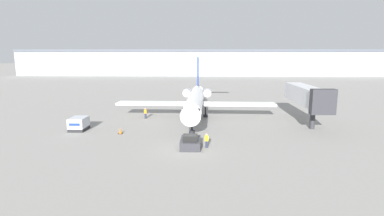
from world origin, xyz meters
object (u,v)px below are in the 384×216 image
Objects in this scene: airplane_main at (195,100)px; jet_bridge at (307,96)px; traffic_cone_left at (120,131)px; worker_by_wing at (145,113)px; luggage_cart at (79,124)px; worker_near_tug at (207,140)px; pushback_tug at (190,142)px.

jet_bridge is (17.15, -4.16, 1.35)m from airplane_main.
jet_bridge is at bearing 13.64° from traffic_cone_left.
traffic_cone_left is (-1.63, -9.81, -0.56)m from worker_by_wing.
luggage_cart is 3.67× the size of traffic_cone_left.
airplane_main is 33.48× the size of traffic_cone_left.
worker_near_tug is 13.05m from traffic_cone_left.
airplane_main reaches higher than luggage_cart.
pushback_tug is at bearing -144.60° from jet_bridge.
worker_near_tug is at bearing -84.23° from airplane_main.
traffic_cone_left is 0.06× the size of jet_bridge.
pushback_tug is 21.62m from jet_bridge.
airplane_main is 15.85× the size of worker_near_tug.
airplane_main reaches higher than jet_bridge.
traffic_cone_left is at bearing -15.02° from luggage_cart.
airplane_main is at bearing 47.02° from traffic_cone_left.
traffic_cone_left is at bearing -99.43° from worker_by_wing.
airplane_main is 7.25× the size of pushback_tug.
traffic_cone_left is 28.24m from jet_bridge.
pushback_tug is (-0.20, -16.48, -2.49)m from airplane_main.
worker_near_tug is 18.55m from worker_by_wing.
worker_by_wing is at bearing 45.12° from luggage_cart.
airplane_main is at bearing 95.77° from worker_near_tug.
worker_by_wing is (8.05, 8.08, 0.01)m from luggage_cart.
worker_by_wing reaches higher than worker_near_tug.
worker_near_tug is 0.94× the size of worker_by_wing.
airplane_main reaches higher than worker_near_tug.
luggage_cart is at bearing 164.98° from traffic_cone_left.
pushback_tug is 4.62× the size of traffic_cone_left.
worker_near_tug is at bearing -26.33° from traffic_cone_left.
worker_by_wing is 0.13× the size of jet_bridge.
airplane_main is 14.95× the size of worker_by_wing.
worker_near_tug reaches higher than traffic_cone_left.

